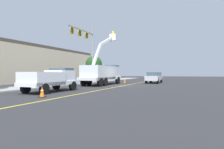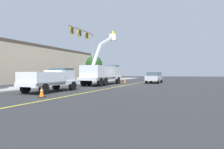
{
  "view_description": "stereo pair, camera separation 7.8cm",
  "coord_description": "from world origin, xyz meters",
  "views": [
    {
      "loc": [
        -24.0,
        -4.59,
        1.67
      ],
      "look_at": [
        -0.58,
        1.41,
        1.4
      ],
      "focal_mm": 31.12,
      "sensor_mm": 36.0,
      "label": 1
    },
    {
      "loc": [
        -23.98,
        -4.67,
        1.67
      ],
      "look_at": [
        -0.58,
        1.41,
        1.4
      ],
      "focal_mm": 31.12,
      "sensor_mm": 36.0,
      "label": 2
    }
  ],
  "objects": [
    {
      "name": "utility_bucket_truck",
      "position": [
        0.82,
        3.04,
        1.62
      ],
      "size": [
        8.48,
        3.71,
        7.41
      ],
      "color": "silver",
      "rests_on": "ground"
    },
    {
      "name": "passing_minivan",
      "position": [
        6.9,
        -3.46,
        0.97
      ],
      "size": [
        5.03,
        2.6,
        1.69
      ],
      "color": "silver",
      "rests_on": "ground"
    },
    {
      "name": "sidewalk_far_side",
      "position": [
        1.22,
        8.02,
        0.06
      ],
      "size": [
        59.86,
        12.59,
        0.12
      ],
      "primitive_type": "cube",
      "rotation": [
        0.0,
        0.0,
        -0.15
      ],
      "color": "#9E9E99",
      "rests_on": "ground"
    },
    {
      "name": "traffic_cone_leading",
      "position": [
        -12.59,
        3.17,
        0.36
      ],
      "size": [
        0.4,
        0.4,
        0.73
      ],
      "color": "black",
      "rests_on": "ground"
    },
    {
      "name": "lane_centre_stripe",
      "position": [
        0.0,
        0.0,
        0.0
      ],
      "size": [
        49.45,
        7.69,
        0.01
      ],
      "primitive_type": "cube",
      "rotation": [
        0.0,
        0.0,
        -0.15
      ],
      "color": "yellow",
      "rests_on": "ground"
    },
    {
      "name": "service_pickup_truck",
      "position": [
        -9.25,
        4.6,
        1.12
      ],
      "size": [
        5.85,
        2.92,
        2.06
      ],
      "color": "white",
      "rests_on": "ground"
    },
    {
      "name": "commercial_building_backdrop",
      "position": [
        8.44,
        18.13,
        3.13
      ],
      "size": [
        26.4,
        11.93,
        6.25
      ],
      "color": "beige",
      "rests_on": "ground"
    },
    {
      "name": "traffic_signal_mast",
      "position": [
        3.85,
        6.59,
        6.14
      ],
      "size": [
        6.85,
        1.27,
        8.85
      ],
      "color": "gray",
      "rests_on": "ground"
    },
    {
      "name": "traffic_cone_mid_front",
      "position": [
        4.73,
        0.79,
        0.4
      ],
      "size": [
        0.4,
        0.4,
        0.81
      ],
      "color": "black",
      "rests_on": "ground"
    },
    {
      "name": "ground",
      "position": [
        0.0,
        0.0,
        0.0
      ],
      "size": [
        120.0,
        120.0,
        0.0
      ],
      "primitive_type": "plane",
      "color": "#2D2D30"
    },
    {
      "name": "street_tree_right",
      "position": [
        9.77,
        7.53,
        3.18
      ],
      "size": [
        3.02,
        3.02,
        4.71
      ],
      "color": "brown",
      "rests_on": "ground"
    }
  ]
}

